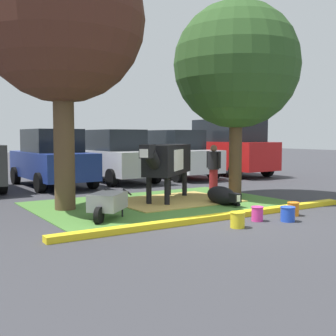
# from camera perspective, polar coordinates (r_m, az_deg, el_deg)

# --- Properties ---
(ground_plane) EXTENTS (80.00, 80.00, 0.00)m
(ground_plane) POSITION_cam_1_polar(r_m,az_deg,el_deg) (9.65, 7.06, -6.42)
(ground_plane) COLOR #38383D
(grass_island) EXTENTS (6.42, 4.51, 0.02)m
(grass_island) POSITION_cam_1_polar(r_m,az_deg,el_deg) (11.23, -0.85, -4.81)
(grass_island) COLOR #477A33
(grass_island) RESTS_ON ground
(curb_yellow) EXTENTS (7.62, 0.24, 0.12)m
(curb_yellow) POSITION_cam_1_polar(r_m,az_deg,el_deg) (9.30, 7.08, -6.45)
(curb_yellow) COLOR yellow
(curb_yellow) RESTS_ON ground
(hay_bedding) EXTENTS (3.23, 2.44, 0.04)m
(hay_bedding) POSITION_cam_1_polar(r_m,az_deg,el_deg) (11.68, 0.80, -4.38)
(hay_bedding) COLOR tan
(hay_bedding) RESTS_ON ground
(shade_tree_left) EXTENTS (3.91, 3.91, 6.48)m
(shade_tree_left) POSITION_cam_1_polar(r_m,az_deg,el_deg) (10.86, -13.97, 18.54)
(shade_tree_left) COLOR brown
(shade_tree_left) RESTS_ON ground
(shade_tree_right) EXTENTS (3.57, 3.57, 5.58)m
(shade_tree_right) POSITION_cam_1_polar(r_m,az_deg,el_deg) (12.59, 9.11, 13.32)
(shade_tree_right) COLOR #4C3823
(shade_tree_right) RESTS_ON ground
(cow_holstein) EXTENTS (2.63, 2.31, 1.59)m
(cow_holstein) POSITION_cam_1_polar(r_m,az_deg,el_deg) (11.59, -0.18, 1.05)
(cow_holstein) COLOR black
(cow_holstein) RESTS_ON ground
(calf_lying) EXTENTS (0.58, 1.32, 0.48)m
(calf_lying) POSITION_cam_1_polar(r_m,az_deg,el_deg) (11.20, 7.20, -3.69)
(calf_lying) COLOR black
(calf_lying) RESTS_ON ground
(person_handler) EXTENTS (0.34, 0.52, 1.51)m
(person_handler) POSITION_cam_1_polar(r_m,az_deg,el_deg) (13.06, 6.09, -0.03)
(person_handler) COLOR maroon
(person_handler) RESTS_ON ground
(wheelbarrow) EXTENTS (1.36, 1.34, 0.63)m
(wheelbarrow) POSITION_cam_1_polar(r_m,az_deg,el_deg) (9.20, -8.09, -4.52)
(wheelbarrow) COLOR gray
(wheelbarrow) RESTS_ON ground
(bucket_yellow) EXTENTS (0.31, 0.31, 0.31)m
(bucket_yellow) POSITION_cam_1_polar(r_m,az_deg,el_deg) (8.50, 9.25, -6.78)
(bucket_yellow) COLOR yellow
(bucket_yellow) RESTS_ON ground
(bucket_pink) EXTENTS (0.27, 0.27, 0.31)m
(bucket_pink) POSITION_cam_1_polar(r_m,az_deg,el_deg) (9.23, 11.81, -5.95)
(bucket_pink) COLOR #EA3893
(bucket_pink) RESTS_ON ground
(bucket_blue) EXTENTS (0.32, 0.32, 0.31)m
(bucket_blue) POSITION_cam_1_polar(r_m,az_deg,el_deg) (9.34, 15.67, -5.89)
(bucket_blue) COLOR blue
(bucket_blue) RESTS_ON ground
(bucket_orange) EXTENTS (0.28, 0.28, 0.31)m
(bucket_orange) POSITION_cam_1_polar(r_m,az_deg,el_deg) (10.03, 16.35, -5.22)
(bucket_orange) COLOR orange
(bucket_orange) RESTS_ON ground
(sedan_blue) EXTENTS (2.10, 4.44, 2.02)m
(sedan_blue) POSITION_cam_1_polar(r_m,az_deg,el_deg) (15.61, -15.21, 1.22)
(sedan_blue) COLOR navy
(sedan_blue) RESTS_ON ground
(sedan_silver) EXTENTS (2.10, 4.44, 2.02)m
(sedan_silver) POSITION_cam_1_polar(r_m,az_deg,el_deg) (16.76, -6.99, 1.54)
(sedan_silver) COLOR silver
(sedan_silver) RESTS_ON ground
(hatchback_white) EXTENTS (2.10, 4.44, 2.02)m
(hatchback_white) POSITION_cam_1_polar(r_m,az_deg,el_deg) (18.06, 0.97, 1.77)
(hatchback_white) COLOR silver
(hatchback_white) RESTS_ON ground
(suv_black) EXTENTS (2.20, 4.64, 2.52)m
(suv_black) POSITION_cam_1_polar(r_m,az_deg,el_deg) (19.51, 8.00, 2.76)
(suv_black) COLOR red
(suv_black) RESTS_ON ground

